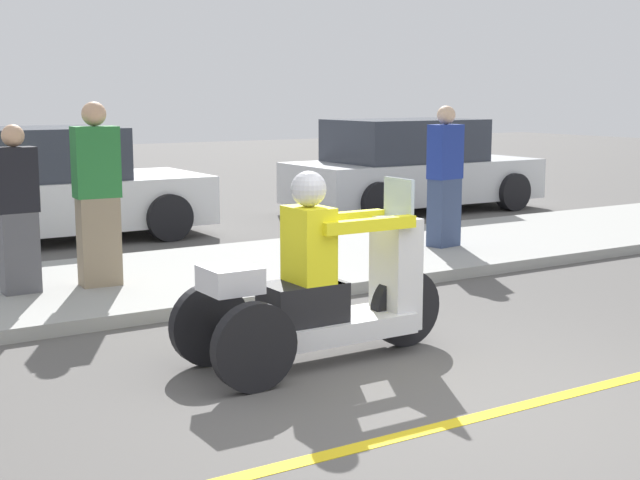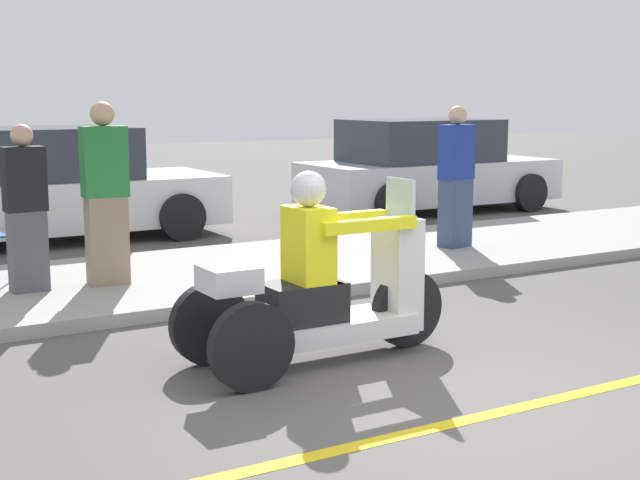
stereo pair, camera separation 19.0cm
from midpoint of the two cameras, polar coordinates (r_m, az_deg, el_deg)
name	(u,v)px [view 2 (the right image)]	position (r m, az deg, el deg)	size (l,w,h in m)	color
ground_plane	(484,416)	(5.70, 11.38, -11.02)	(60.00, 60.00, 0.00)	#565451
lane_stripe	(447,425)	(5.52, 9.12, -11.59)	(24.00, 0.12, 0.01)	gold
sidewalk_strip	(195,277)	(9.48, -7.43, -2.34)	(28.00, 2.80, 0.12)	#9E9E99
motorcycle_trike	(320,294)	(6.56, 0.86, -3.49)	(2.13, 0.79, 1.42)	black
spectator_with_child	(456,179)	(10.91, 9.19, 3.84)	(0.44, 0.31, 1.71)	#38476B
spectator_far_back	(105,197)	(8.86, -12.97, 2.69)	(0.44, 0.28, 1.77)	gray
spectator_mid_group	(26,211)	(8.74, -17.72, 1.75)	(0.38, 0.24, 1.57)	#515156
parked_car_lot_left	(52,187)	(12.56, -16.37, 3.26)	(4.35, 2.07, 1.52)	silver
parked_car_lot_right	(427,168)	(15.15, 7.21, 4.57)	(4.35, 2.02, 1.55)	silver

